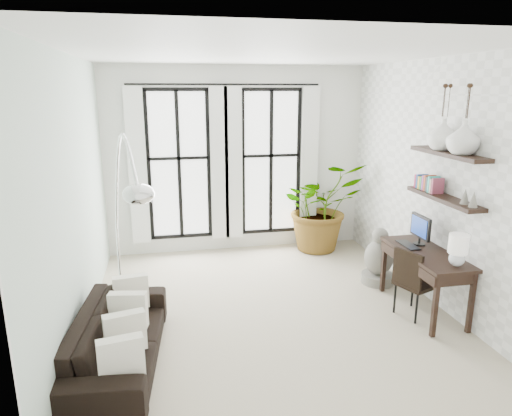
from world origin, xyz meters
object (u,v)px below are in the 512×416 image
object	(u,v)px
sofa	(118,339)
arc_lamp	(124,179)
plant	(320,206)
buddha	(379,260)
desk_chair	(412,279)
desk	(428,258)

from	to	relation	value
sofa	arc_lamp	world-z (taller)	arc_lamp
plant	buddha	distance (m)	1.71
plant	arc_lamp	xyz separation A→B (m)	(-3.13, -2.23, 1.02)
sofa	buddha	bearing A→B (deg)	-62.85
sofa	buddha	xyz separation A→B (m)	(3.59, 1.42, 0.06)
desk_chair	arc_lamp	size ratio (longest dim) A/B	0.38
sofa	desk_chair	distance (m)	3.54
desk_chair	buddha	size ratio (longest dim) A/B	1.05
sofa	desk	distance (m)	3.80
plant	desk	size ratio (longest dim) A/B	1.17
desk	arc_lamp	world-z (taller)	arc_lamp
plant	desk_chair	world-z (taller)	plant
plant	desk	bearing A→B (deg)	-78.83
arc_lamp	buddha	xyz separation A→B (m)	(3.49, 0.61, -1.47)
desk	arc_lamp	xyz separation A→B (m)	(-3.64, 0.37, 1.07)
arc_lamp	sofa	bearing A→B (deg)	-97.22
desk_chair	arc_lamp	distance (m)	3.69
sofa	plant	distance (m)	4.46
plant	desk	xyz separation A→B (m)	(0.51, -2.60, -0.05)
sofa	desk_chair	xyz separation A→B (m)	(3.52, 0.37, 0.21)
sofa	desk_chair	bearing A→B (deg)	-78.34
desk	buddha	bearing A→B (deg)	98.97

